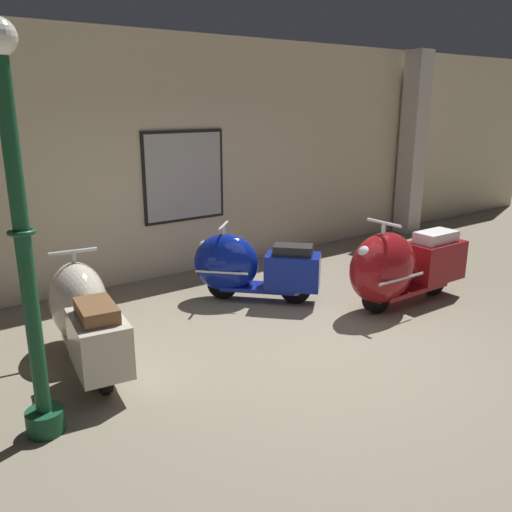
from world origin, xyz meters
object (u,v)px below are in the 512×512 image
at_px(scooter_1, 246,266).
at_px(lamppost, 24,249).
at_px(scooter_0, 84,314).
at_px(scooter_2, 399,267).

distance_m(scooter_1, lamppost, 3.30).
distance_m(scooter_0, scooter_1, 2.21).
relative_size(scooter_0, scooter_2, 0.96).
bearing_deg(scooter_0, lamppost, 153.55).
relative_size(scooter_0, lamppost, 0.60).
bearing_deg(lamppost, scooter_1, 26.48).
xyz_separation_m(scooter_0, scooter_2, (3.52, -0.82, 0.03)).
height_order(scooter_0, scooter_1, scooter_0).
height_order(scooter_2, lamppost, lamppost).
relative_size(scooter_0, scooter_1, 1.20).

